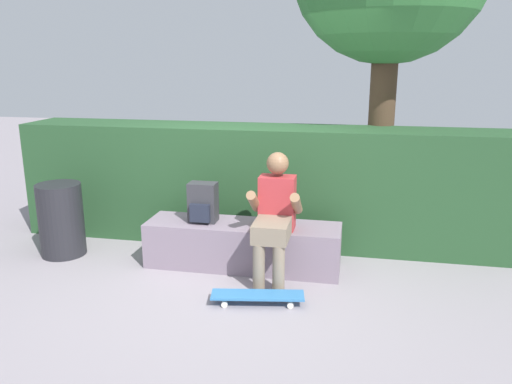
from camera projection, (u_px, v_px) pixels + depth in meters
ground_plane at (235, 280)px, 4.85m from camera, size 24.00×24.00×0.00m
bench_main at (243, 245)px, 5.11m from camera, size 1.95×0.52×0.46m
person_skater at (275, 213)px, 4.73m from camera, size 0.49×0.62×1.21m
skateboard_near_person at (258, 296)px, 4.36m from camera, size 0.82×0.33×0.09m
backpack_on_bench at (203, 203)px, 5.07m from camera, size 0.28×0.23×0.40m
hedge_row at (261, 184)px, 5.79m from camera, size 5.54×0.72×1.32m
trash_bin at (61, 220)px, 5.39m from camera, size 0.47×0.47×0.78m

